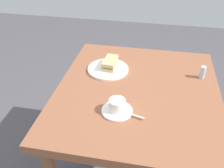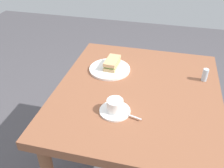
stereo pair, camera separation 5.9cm
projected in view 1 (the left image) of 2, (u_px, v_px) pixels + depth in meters
dining_table at (137, 103)px, 1.44m from camera, size 1.01×0.89×0.75m
sandwich_plate at (108, 69)px, 1.54m from camera, size 0.25×0.25×0.01m
sandwich_front at (110, 63)px, 1.54m from camera, size 0.15×0.08×0.05m
coffee_saucer at (117, 111)px, 1.22m from camera, size 0.15×0.15×0.01m
coffee_cup at (117, 105)px, 1.20m from camera, size 0.11×0.08×0.06m
spoon at (131, 114)px, 1.19m from camera, size 0.04×0.10×0.01m
salt_shaker at (203, 72)px, 1.45m from camera, size 0.03×0.03×0.08m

